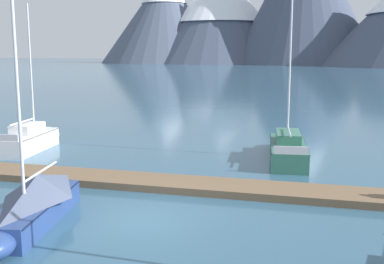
{
  "coord_description": "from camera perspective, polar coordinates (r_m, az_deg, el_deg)",
  "views": [
    {
      "loc": [
        5.61,
        -13.88,
        5.53
      ],
      "look_at": [
        0.0,
        6.0,
        2.0
      ],
      "focal_mm": 44.13,
      "sensor_mm": 36.0,
      "label": 1
    }
  ],
  "objects": [
    {
      "name": "ground_plane",
      "position": [
        15.96,
        -5.96,
        -10.63
      ],
      "size": [
        700.0,
        700.0,
        0.0
      ],
      "primitive_type": "plane",
      "color": "#335B75"
    },
    {
      "name": "mountain_west_summit",
      "position": [
        243.9,
        -3.34,
        13.71
      ],
      "size": [
        63.8,
        63.8,
        44.24
      ],
      "color": "#4C566B",
      "rests_on": "ground"
    },
    {
      "name": "mountain_central_massif",
      "position": [
        240.78,
        3.43,
        14.14
      ],
      "size": [
        78.22,
        78.22,
        45.34
      ],
      "color": "#424C60",
      "rests_on": "ground"
    },
    {
      "name": "dock",
      "position": [
        19.5,
        -1.61,
        -6.34
      ],
      "size": [
        28.14,
        2.63,
        0.3
      ],
      "color": "brown",
      "rests_on": "ground"
    },
    {
      "name": "sailboat_nearest_berth",
      "position": [
        28.35,
        -18.94,
        -0.77
      ],
      "size": [
        2.26,
        5.73,
        8.17
      ],
      "color": "white",
      "rests_on": "ground"
    },
    {
      "name": "sailboat_second_berth",
      "position": [
        16.15,
        -18.71,
        -8.05
      ],
      "size": [
        2.51,
        6.08,
        8.22
      ],
      "color": "navy",
      "rests_on": "ground"
    },
    {
      "name": "sailboat_mid_dock_port",
      "position": [
        25.1,
        11.44,
        -1.8
      ],
      "size": [
        2.4,
        7.06,
        9.0
      ],
      "color": "#336B56",
      "rests_on": "ground"
    }
  ]
}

